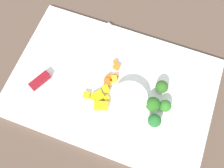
% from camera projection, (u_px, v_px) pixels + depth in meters
% --- Properties ---
extents(ground_plane, '(4.00, 4.00, 0.00)m').
position_uv_depth(ground_plane, '(112.00, 87.00, 0.69)').
color(ground_plane, brown).
extents(cutting_board, '(0.53, 0.35, 0.01)m').
position_uv_depth(cutting_board, '(112.00, 86.00, 0.68)').
color(cutting_board, white).
rests_on(cutting_board, ground_plane).
extents(prep_bowl, '(0.09, 0.09, 0.03)m').
position_uv_depth(prep_bowl, '(129.00, 99.00, 0.64)').
color(prep_bowl, white).
rests_on(prep_bowl, cutting_board).
extents(chef_knife, '(0.15, 0.27, 0.02)m').
position_uv_depth(chef_knife, '(60.00, 65.00, 0.69)').
color(chef_knife, silver).
rests_on(chef_knife, cutting_board).
extents(carrot_dice_0, '(0.01, 0.01, 0.01)m').
position_uv_depth(carrot_dice_0, '(115.00, 62.00, 0.69)').
color(carrot_dice_0, orange).
rests_on(carrot_dice_0, cutting_board).
extents(carrot_dice_1, '(0.02, 0.02, 0.02)m').
position_uv_depth(carrot_dice_1, '(107.00, 82.00, 0.67)').
color(carrot_dice_1, orange).
rests_on(carrot_dice_1, cutting_board).
extents(carrot_dice_2, '(0.02, 0.02, 0.01)m').
position_uv_depth(carrot_dice_2, '(116.00, 67.00, 0.69)').
color(carrot_dice_2, orange).
rests_on(carrot_dice_2, cutting_board).
extents(carrot_dice_3, '(0.02, 0.02, 0.01)m').
position_uv_depth(carrot_dice_3, '(109.00, 78.00, 0.68)').
color(carrot_dice_3, orange).
rests_on(carrot_dice_3, cutting_board).
extents(carrot_dice_4, '(0.01, 0.01, 0.01)m').
position_uv_depth(carrot_dice_4, '(114.00, 76.00, 0.68)').
color(carrot_dice_4, orange).
rests_on(carrot_dice_4, cutting_board).
extents(pepper_dice_0, '(0.03, 0.03, 0.02)m').
position_uv_depth(pepper_dice_0, '(99.00, 96.00, 0.66)').
color(pepper_dice_0, yellow).
rests_on(pepper_dice_0, cutting_board).
extents(pepper_dice_1, '(0.02, 0.02, 0.01)m').
position_uv_depth(pepper_dice_1, '(114.00, 79.00, 0.67)').
color(pepper_dice_1, yellow).
rests_on(pepper_dice_1, cutting_board).
extents(pepper_dice_2, '(0.03, 0.03, 0.02)m').
position_uv_depth(pepper_dice_2, '(104.00, 106.00, 0.64)').
color(pepper_dice_2, yellow).
rests_on(pepper_dice_2, cutting_board).
extents(pepper_dice_3, '(0.02, 0.01, 0.01)m').
position_uv_depth(pepper_dice_3, '(108.00, 83.00, 0.67)').
color(pepper_dice_3, yellow).
rests_on(pepper_dice_3, cutting_board).
extents(pepper_dice_4, '(0.01, 0.02, 0.01)m').
position_uv_depth(pepper_dice_4, '(93.00, 97.00, 0.66)').
color(pepper_dice_4, yellow).
rests_on(pepper_dice_4, cutting_board).
extents(pepper_dice_5, '(0.02, 0.02, 0.02)m').
position_uv_depth(pepper_dice_5, '(106.00, 89.00, 0.66)').
color(pepper_dice_5, yellow).
rests_on(pepper_dice_5, cutting_board).
extents(pepper_dice_6, '(0.02, 0.03, 0.02)m').
position_uv_depth(pepper_dice_6, '(98.00, 106.00, 0.65)').
color(pepper_dice_6, yellow).
rests_on(pepper_dice_6, cutting_board).
extents(pepper_dice_7, '(0.02, 0.02, 0.01)m').
position_uv_depth(pepper_dice_7, '(87.00, 95.00, 0.66)').
color(pepper_dice_7, yellow).
rests_on(pepper_dice_7, cutting_board).
extents(pepper_dice_8, '(0.02, 0.02, 0.01)m').
position_uv_depth(pepper_dice_8, '(107.00, 99.00, 0.66)').
color(pepper_dice_8, yellow).
rests_on(pepper_dice_8, cutting_board).
extents(broccoli_floret_0, '(0.03, 0.03, 0.04)m').
position_uv_depth(broccoli_floret_0, '(154.00, 120.00, 0.62)').
color(broccoli_floret_0, '#83B156').
rests_on(broccoli_floret_0, cutting_board).
extents(broccoli_floret_1, '(0.03, 0.03, 0.04)m').
position_uv_depth(broccoli_floret_1, '(162.00, 87.00, 0.65)').
color(broccoli_floret_1, '#89B167').
rests_on(broccoli_floret_1, cutting_board).
extents(broccoli_floret_2, '(0.04, 0.04, 0.04)m').
position_uv_depth(broccoli_floret_2, '(153.00, 104.00, 0.63)').
color(broccoli_floret_2, '#96AB64').
rests_on(broccoli_floret_2, cutting_board).
extents(broccoli_floret_3, '(0.03, 0.03, 0.03)m').
position_uv_depth(broccoli_floret_3, '(165.00, 106.00, 0.64)').
color(broccoli_floret_3, '#8BB563').
rests_on(broccoli_floret_3, cutting_board).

